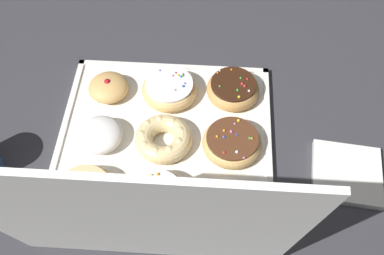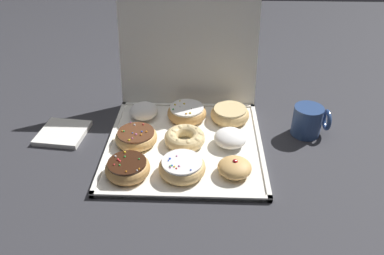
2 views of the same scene
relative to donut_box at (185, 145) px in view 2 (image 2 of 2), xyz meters
name	(u,v)px [view 2 (image 2 of 2)]	position (x,y,z in m)	size (l,w,h in m)	color
ground_plane	(185,146)	(0.00, 0.00, -0.01)	(3.00, 3.00, 0.00)	#333338
donut_box	(185,145)	(0.00, 0.00, 0.00)	(0.44, 0.44, 0.01)	white
box_lid_open	(188,40)	(0.00, 0.27, 0.21)	(0.44, 0.44, 0.01)	white
sprinkle_donut_0	(128,168)	(-0.14, -0.14, 0.03)	(0.11, 0.11, 0.04)	tan
sprinkle_donut_1	(181,167)	(0.00, -0.13, 0.03)	(0.12, 0.12, 0.04)	#E5B770
jelly_filled_donut_2	(235,167)	(0.13, -0.13, 0.02)	(0.09, 0.09, 0.05)	tan
sprinkle_donut_3	(136,136)	(-0.14, 0.00, 0.02)	(0.12, 0.12, 0.04)	tan
cruller_donut_4	(186,138)	(0.00, 0.00, 0.02)	(0.12, 0.12, 0.04)	#EACC8C
powdered_filled_donut_5	(230,138)	(0.13, 0.00, 0.03)	(0.09, 0.09, 0.04)	white
powdered_filled_donut_6	(144,111)	(-0.13, 0.13, 0.03)	(0.09, 0.09, 0.05)	white
sprinkle_donut_7	(187,112)	(0.00, 0.13, 0.03)	(0.12, 0.12, 0.04)	tan
glazed_ring_donut_8	(230,114)	(0.13, 0.13, 0.03)	(0.12, 0.12, 0.04)	#E5B770
coffee_mug	(308,120)	(0.36, 0.08, 0.04)	(0.10, 0.08, 0.09)	navy
napkin_stack	(63,133)	(-0.36, 0.04, 0.00)	(0.13, 0.13, 0.01)	white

